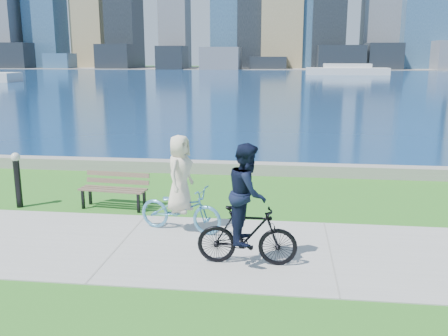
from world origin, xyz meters
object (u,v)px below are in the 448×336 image
(cyclist_woman, at_px, (180,196))
(cyclist_man, at_px, (247,215))
(bollard_lamp, at_px, (17,176))
(park_bench, at_px, (115,187))

(cyclist_woman, relative_size, cyclist_man, 0.94)
(bollard_lamp, xyz_separation_m, cyclist_man, (5.72, -2.71, 0.15))
(park_bench, relative_size, cyclist_woman, 0.82)
(cyclist_woman, xyz_separation_m, cyclist_man, (1.50, -1.52, 0.15))
(bollard_lamp, height_order, cyclist_man, cyclist_man)
(park_bench, height_order, cyclist_woman, cyclist_woman)
(bollard_lamp, bearing_deg, cyclist_man, -25.37)
(bollard_lamp, distance_m, cyclist_woman, 4.39)
(park_bench, height_order, bollard_lamp, bollard_lamp)
(bollard_lamp, bearing_deg, cyclist_woman, -15.79)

